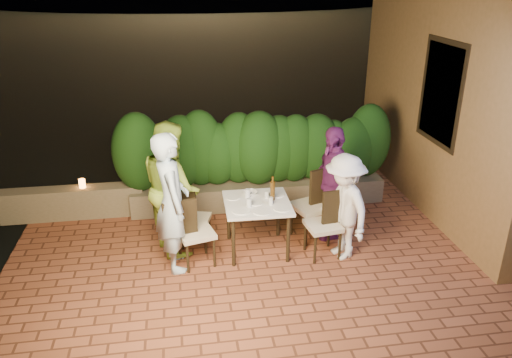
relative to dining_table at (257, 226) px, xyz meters
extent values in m
plane|color=black|center=(0.07, -0.83, -0.40)|extent=(400.00, 400.00, 0.00)
cube|color=brown|center=(0.07, -0.33, -0.45)|extent=(7.00, 6.00, 0.15)
cube|color=olive|center=(3.67, 1.17, 2.12)|extent=(1.60, 5.00, 5.00)
cube|color=black|center=(2.89, 0.67, 1.62)|extent=(0.08, 1.00, 1.40)
cube|color=black|center=(2.88, 0.67, 1.62)|extent=(0.06, 1.15, 1.55)
cube|color=#6F6247|center=(0.27, 1.47, -0.17)|extent=(4.20, 0.55, 0.40)
cube|color=#6F6247|center=(-2.73, 1.47, -0.12)|extent=(2.20, 0.30, 0.50)
ellipsoid|color=black|center=(2.07, 59.17, -4.38)|extent=(52.00, 40.00, 22.00)
cylinder|color=white|center=(-0.25, -0.24, 0.38)|extent=(0.24, 0.24, 0.01)
cylinder|color=white|center=(-0.31, 0.19, 0.38)|extent=(0.20, 0.20, 0.01)
cylinder|color=white|center=(0.29, -0.26, 0.38)|extent=(0.23, 0.23, 0.01)
cylinder|color=white|center=(0.30, 0.19, 0.38)|extent=(0.24, 0.24, 0.01)
cylinder|color=white|center=(-0.03, -0.02, 0.38)|extent=(0.21, 0.21, 0.01)
cylinder|color=white|center=(0.01, -0.31, 0.38)|extent=(0.22, 0.22, 0.01)
cylinder|color=silver|center=(-0.13, -0.12, 0.43)|extent=(0.07, 0.07, 0.12)
cylinder|color=silver|center=(-0.11, 0.17, 0.44)|extent=(0.07, 0.07, 0.12)
cylinder|color=silver|center=(0.17, -0.11, 0.43)|extent=(0.06, 0.06, 0.10)
cylinder|color=silver|center=(0.16, 0.11, 0.43)|extent=(0.06, 0.06, 0.10)
imported|color=white|center=(-0.05, 0.27, 0.40)|extent=(0.25, 0.25, 0.05)
imported|color=silver|center=(-1.14, -0.23, 0.56)|extent=(0.55, 0.75, 1.88)
imported|color=#A6CE40|center=(-1.14, 0.29, 0.55)|extent=(0.96, 1.08, 1.86)
imported|color=white|center=(1.12, -0.33, 0.37)|extent=(0.78, 1.07, 1.49)
imported|color=#672262|center=(1.14, 0.27, 0.47)|extent=(0.46, 1.01, 1.69)
cylinder|color=orange|center=(-2.56, 1.47, 0.20)|extent=(0.10, 0.10, 0.14)
camera|label=1|loc=(-0.98, -6.07, 3.33)|focal=35.00mm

